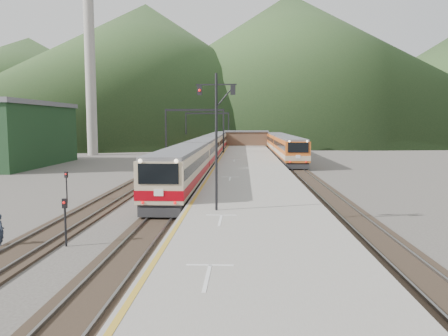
{
  "coord_description": "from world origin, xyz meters",
  "views": [
    {
      "loc": [
        4.88,
        -15.05,
        5.78
      ],
      "look_at": [
        3.33,
        21.26,
        2.0
      ],
      "focal_mm": 35.0,
      "sensor_mm": 36.0,
      "label": 1
    }
  ],
  "objects_px": {
    "main_train": "(210,148)",
    "second_train": "(283,145)",
    "worker": "(0,231)",
    "signal_mast": "(216,128)"
  },
  "relations": [
    {
      "from": "signal_mast",
      "to": "worker",
      "type": "height_order",
      "value": "signal_mast"
    },
    {
      "from": "main_train",
      "to": "worker",
      "type": "distance_m",
      "value": 45.76
    },
    {
      "from": "main_train",
      "to": "worker",
      "type": "xyz_separation_m",
      "value": [
        -6.35,
        -45.3,
        -1.2
      ]
    },
    {
      "from": "second_train",
      "to": "signal_mast",
      "type": "bearing_deg",
      "value": -99.29
    },
    {
      "from": "main_train",
      "to": "second_train",
      "type": "relative_size",
      "value": 1.94
    },
    {
      "from": "main_train",
      "to": "signal_mast",
      "type": "height_order",
      "value": "signal_mast"
    },
    {
      "from": "second_train",
      "to": "worker",
      "type": "height_order",
      "value": "second_train"
    },
    {
      "from": "main_train",
      "to": "second_train",
      "type": "xyz_separation_m",
      "value": [
        11.5,
        8.11,
        0.07
      ]
    },
    {
      "from": "main_train",
      "to": "second_train",
      "type": "bearing_deg",
      "value": 35.18
    },
    {
      "from": "second_train",
      "to": "worker",
      "type": "xyz_separation_m",
      "value": [
        -17.85,
        -53.41,
        -1.27
      ]
    }
  ]
}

